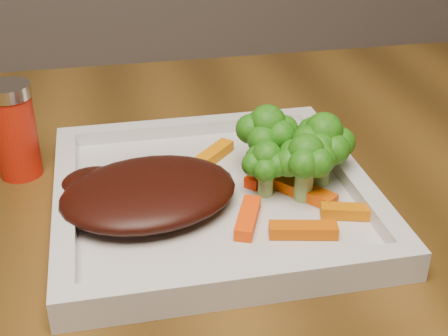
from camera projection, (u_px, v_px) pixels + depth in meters
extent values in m
cube|color=silver|center=(213.00, 200.00, 0.55)|extent=(0.27, 0.27, 0.01)
ellipsoid|color=#320C07|center=(149.00, 192.00, 0.52)|extent=(0.17, 0.14, 0.03)
cube|color=#CA5003|center=(303.00, 230.00, 0.49)|extent=(0.06, 0.03, 0.01)
cube|color=#CD6703|center=(351.00, 212.00, 0.51)|extent=(0.05, 0.03, 0.01)
cube|color=#FF4204|center=(248.00, 218.00, 0.50)|extent=(0.03, 0.06, 0.01)
cube|color=#D06403|center=(310.00, 158.00, 0.59)|extent=(0.06, 0.03, 0.01)
cube|color=orange|center=(214.00, 154.00, 0.60)|extent=(0.05, 0.05, 0.01)
cube|color=#E85003|center=(305.00, 191.00, 0.54)|extent=(0.05, 0.06, 0.01)
cube|color=#FF2C04|center=(264.00, 173.00, 0.57)|extent=(0.04, 0.04, 0.01)
cylinder|color=red|center=(15.00, 131.00, 0.58)|extent=(0.05, 0.05, 0.09)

